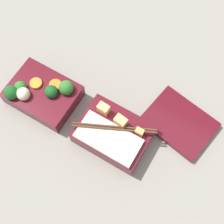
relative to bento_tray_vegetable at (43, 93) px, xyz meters
name	(u,v)px	position (x,y,z in m)	size (l,w,h in m)	color
ground_plane	(79,117)	(0.11, 0.00, -0.03)	(3.00, 3.00, 0.00)	gray
bento_tray_vegetable	(43,93)	(0.00, 0.00, 0.00)	(0.18, 0.13, 0.08)	#510F19
bento_tray_rice	(114,133)	(0.22, 0.00, 0.00)	(0.19, 0.13, 0.08)	#510F19
bento_lid	(179,123)	(0.35, 0.12, -0.02)	(0.17, 0.13, 0.02)	#510F19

